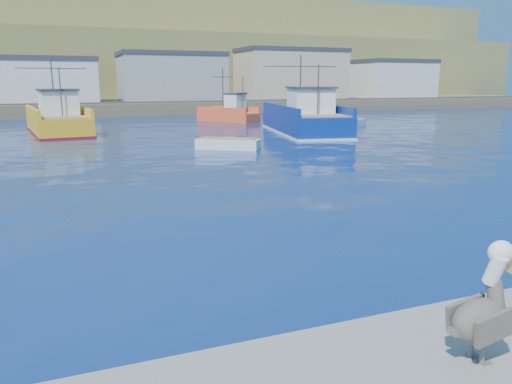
{
  "coord_description": "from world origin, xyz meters",
  "views": [
    {
      "loc": [
        -6.68,
        -9.62,
        4.46
      ],
      "look_at": [
        -1.17,
        4.24,
        1.13
      ],
      "focal_mm": 35.0,
      "sensor_mm": 36.0,
      "label": 1
    }
  ],
  "objects_px": {
    "trawler_yellow_b": "(58,121)",
    "skiff_mid": "(228,145)",
    "skiff_far": "(354,123)",
    "pelican": "(485,311)",
    "trawler_blue": "(305,120)",
    "boat_orange": "(230,113)"
  },
  "relations": [
    {
      "from": "boat_orange",
      "to": "skiff_far",
      "type": "distance_m",
      "value": 14.1
    },
    {
      "from": "trawler_yellow_b",
      "to": "skiff_far",
      "type": "xyz_separation_m",
      "value": [
        28.32,
        -2.96,
        -0.82
      ]
    },
    {
      "from": "skiff_far",
      "to": "pelican",
      "type": "bearing_deg",
      "value": -120.29
    },
    {
      "from": "trawler_blue",
      "to": "skiff_mid",
      "type": "relative_size",
      "value": 3.34
    },
    {
      "from": "trawler_blue",
      "to": "trawler_yellow_b",
      "type": "bearing_deg",
      "value": 158.86
    },
    {
      "from": "trawler_yellow_b",
      "to": "trawler_blue",
      "type": "distance_m",
      "value": 21.61
    },
    {
      "from": "trawler_yellow_b",
      "to": "skiff_mid",
      "type": "xyz_separation_m",
      "value": [
        10.44,
        -15.58,
        -0.8
      ]
    },
    {
      "from": "boat_orange",
      "to": "pelican",
      "type": "distance_m",
      "value": 50.74
    },
    {
      "from": "boat_orange",
      "to": "trawler_blue",
      "type": "bearing_deg",
      "value": -82.27
    },
    {
      "from": "trawler_yellow_b",
      "to": "boat_orange",
      "type": "height_order",
      "value": "trawler_yellow_b"
    },
    {
      "from": "skiff_far",
      "to": "pelican",
      "type": "distance_m",
      "value": 45.56
    },
    {
      "from": "trawler_yellow_b",
      "to": "skiff_mid",
      "type": "relative_size",
      "value": 2.95
    },
    {
      "from": "boat_orange",
      "to": "pelican",
      "type": "relative_size",
      "value": 4.17
    },
    {
      "from": "boat_orange",
      "to": "skiff_far",
      "type": "height_order",
      "value": "boat_orange"
    },
    {
      "from": "skiff_mid",
      "to": "pelican",
      "type": "relative_size",
      "value": 2.41
    },
    {
      "from": "trawler_blue",
      "to": "pelican",
      "type": "distance_m",
      "value": 37.54
    },
    {
      "from": "boat_orange",
      "to": "skiff_mid",
      "type": "relative_size",
      "value": 1.73
    },
    {
      "from": "trawler_blue",
      "to": "skiff_far",
      "type": "distance_m",
      "value": 9.53
    },
    {
      "from": "skiff_far",
      "to": "pelican",
      "type": "relative_size",
      "value": 2.2
    },
    {
      "from": "trawler_blue",
      "to": "pelican",
      "type": "xyz_separation_m",
      "value": [
        -14.81,
        -34.5,
        0.09
      ]
    },
    {
      "from": "trawler_yellow_b",
      "to": "trawler_blue",
      "type": "relative_size",
      "value": 0.88
    },
    {
      "from": "trawler_blue",
      "to": "skiff_mid",
      "type": "height_order",
      "value": "trawler_blue"
    }
  ]
}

